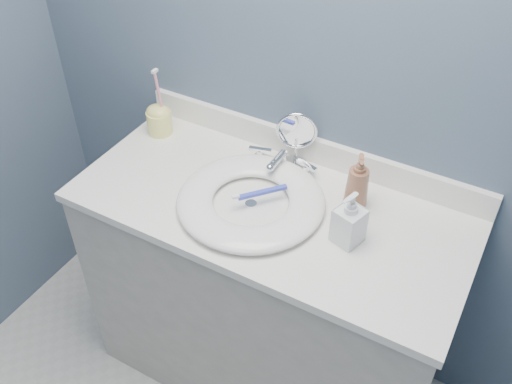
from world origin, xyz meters
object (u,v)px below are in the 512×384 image
Objects in this scene: soap_bottle_amber at (358,182)px; soap_bottle_clear at (350,218)px; toothbrush_holder at (159,118)px; makeup_mirror at (296,137)px.

soap_bottle_clear is at bearing -98.11° from soap_bottle_amber.
toothbrush_holder is at bearing -175.70° from soap_bottle_clear.
soap_bottle_clear is at bearing -63.06° from makeup_mirror.
soap_bottle_amber is 0.75m from toothbrush_holder.
soap_bottle_clear is at bearing -12.50° from toothbrush_holder.
makeup_mirror is 0.38m from soap_bottle_clear.
toothbrush_holder reaches higher than makeup_mirror.
soap_bottle_amber is at bearing 120.51° from soap_bottle_clear.
soap_bottle_amber is 0.73× the size of toothbrush_holder.
soap_bottle_amber is (0.25, -0.10, -0.01)m from makeup_mirror.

